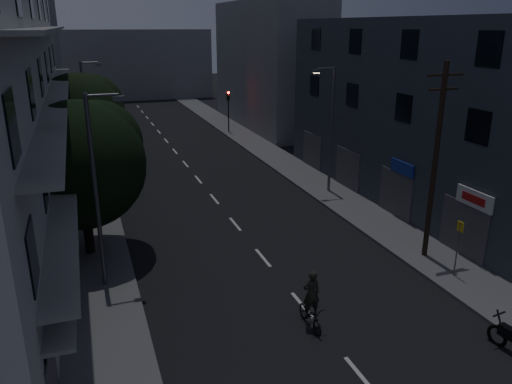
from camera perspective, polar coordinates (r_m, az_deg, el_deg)
ground at (r=36.61m, az=-6.79°, el=1.64°), size 160.00×160.00×0.00m
sidewalk_left at (r=35.82m, az=-18.56°, el=0.52°), size 3.00×90.00×0.15m
sidewalk_right at (r=38.83m, az=4.06°, el=2.82°), size 3.00×90.00×0.15m
lane_markings at (r=42.52m, az=-8.69°, el=3.95°), size 0.15×60.50×0.01m
building_right at (r=30.76m, az=20.45°, el=7.91°), size 6.19×28.00×11.00m
building_far_left at (r=57.48m, az=-24.73°, el=14.36°), size 6.00×20.00×16.00m
building_far_right at (r=54.98m, az=1.43°, el=14.29°), size 6.00×20.00×13.00m
building_far_end at (r=79.80m, az=-14.43°, el=13.97°), size 24.00×8.00×10.00m
tree_near at (r=24.12m, az=-19.31°, el=3.49°), size 5.93×5.93×7.31m
tree_mid at (r=35.60m, az=-19.46°, el=8.24°), size 6.09×6.09×7.50m
tree_far at (r=43.00m, az=-19.53°, el=8.76°), size 5.01×5.01×6.20m
traffic_signal_far_right at (r=51.28m, az=-3.18°, el=10.14°), size 0.28×0.37×4.10m
traffic_signal_far_left at (r=48.88m, az=-18.04°, el=8.86°), size 0.28×0.37×4.10m
street_lamp_left_near at (r=20.72m, az=-17.63°, el=0.94°), size 1.51×0.25×8.00m
street_lamp_right at (r=32.28m, az=8.46°, el=7.70°), size 1.51×0.25×8.00m
street_lamp_left_far at (r=38.71m, az=-18.72°, el=8.71°), size 1.51×0.25×8.00m
utility_pole at (r=23.76m, az=19.82°, el=3.58°), size 1.80×0.24×9.00m
bus_stop_sign at (r=23.07m, az=22.15°, el=-4.97°), size 0.06×0.35×2.52m
cyclist at (r=18.73m, az=6.27°, el=-13.07°), size 0.66×1.80×2.28m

